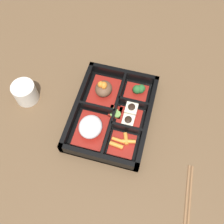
{
  "coord_description": "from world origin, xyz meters",
  "views": [
    {
      "loc": [
        -0.37,
        -0.1,
        0.74
      ],
      "look_at": [
        0.0,
        0.0,
        0.03
      ],
      "focal_mm": 42.0,
      "sensor_mm": 36.0,
      "label": 1
    }
  ],
  "objects": [
    {
      "name": "tea_cup",
      "position": [
        -0.01,
        0.29,
        0.04
      ],
      "size": [
        0.07,
        0.07,
        0.07
      ],
      "color": "beige",
      "rests_on": "ground_plane"
    },
    {
      "name": "bento_base",
      "position": [
        0.0,
        0.0,
        0.01
      ],
      "size": [
        0.32,
        0.24,
        0.01
      ],
      "color": "black",
      "rests_on": "ground_plane"
    },
    {
      "name": "bowl_stew",
      "position": [
        0.07,
        0.05,
        0.03
      ],
      "size": [
        0.12,
        0.09,
        0.06
      ],
      "color": "maroon",
      "rests_on": "bento_base"
    },
    {
      "name": "bowl_pickles",
      "position": [
        0.01,
        -0.01,
        0.02
      ],
      "size": [
        0.04,
        0.04,
        0.01
      ],
      "color": "maroon",
      "rests_on": "bento_base"
    },
    {
      "name": "bowl_greens",
      "position": [
        0.1,
        -0.06,
        0.02
      ],
      "size": [
        0.07,
        0.07,
        0.03
      ],
      "color": "maroon",
      "rests_on": "bento_base"
    },
    {
      "name": "bowl_tofu",
      "position": [
        0.0,
        -0.06,
        0.02
      ],
      "size": [
        0.09,
        0.07,
        0.04
      ],
      "color": "maroon",
      "rests_on": "bento_base"
    },
    {
      "name": "chopsticks",
      "position": [
        -0.22,
        -0.27,
        0.0
      ],
      "size": [
        0.24,
        0.03,
        0.01
      ],
      "color": "brown",
      "rests_on": "ground_plane"
    },
    {
      "name": "bowl_rice",
      "position": [
        -0.07,
        0.05,
        0.03
      ],
      "size": [
        0.12,
        0.09,
        0.05
      ],
      "color": "maroon",
      "rests_on": "bento_base"
    },
    {
      "name": "bento_rim",
      "position": [
        0.0,
        -0.0,
        0.02
      ],
      "size": [
        0.32,
        0.24,
        0.04
      ],
      "color": "black",
      "rests_on": "ground_plane"
    },
    {
      "name": "bowl_carrots",
      "position": [
        -0.09,
        -0.06,
        0.02
      ],
      "size": [
        0.08,
        0.08,
        0.02
      ],
      "color": "maroon",
      "rests_on": "bento_base"
    },
    {
      "name": "ground_plane",
      "position": [
        0.0,
        0.0,
        0.0
      ],
      "size": [
        3.0,
        3.0,
        0.0
      ],
      "primitive_type": "plane",
      "color": "brown"
    }
  ]
}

